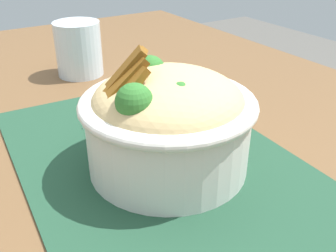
% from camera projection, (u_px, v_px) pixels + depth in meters
% --- Properties ---
extents(table, '(1.36, 0.94, 0.74)m').
position_uv_depth(table, '(123.00, 196.00, 0.50)').
color(table, brown).
rests_on(table, ground_plane).
extents(placemat, '(0.44, 0.31, 0.00)m').
position_uv_depth(placemat, '(155.00, 159.00, 0.45)').
color(placemat, '#1E422D').
rests_on(placemat, table).
extents(bowl, '(0.21, 0.21, 0.14)m').
position_uv_depth(bowl, '(167.00, 118.00, 0.41)').
color(bowl, silver).
rests_on(bowl, placemat).
extents(fork, '(0.03, 0.13, 0.00)m').
position_uv_depth(fork, '(121.00, 116.00, 0.54)').
color(fork, '#BBBBBB').
rests_on(fork, placemat).
extents(drinking_glass, '(0.08, 0.08, 0.09)m').
position_uv_depth(drinking_glass, '(79.00, 52.00, 0.68)').
color(drinking_glass, silver).
rests_on(drinking_glass, table).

